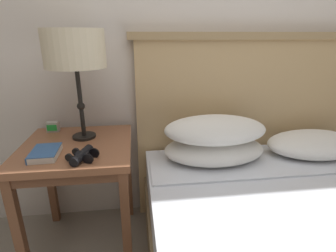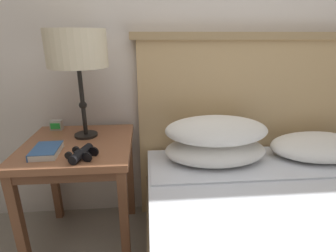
{
  "view_description": "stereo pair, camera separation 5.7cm",
  "coord_description": "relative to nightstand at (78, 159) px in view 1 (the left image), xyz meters",
  "views": [
    {
      "loc": [
        -0.32,
        -0.58,
        1.23
      ],
      "look_at": [
        -0.15,
        0.71,
        0.77
      ],
      "focal_mm": 28.0,
      "sensor_mm": 36.0,
      "label": 1
    },
    {
      "loc": [
        -0.26,
        -0.59,
        1.23
      ],
      "look_at": [
        -0.15,
        0.71,
        0.77
      ],
      "focal_mm": 28.0,
      "sensor_mm": 36.0,
      "label": 2
    }
  ],
  "objects": [
    {
      "name": "wall_back",
      "position": [
        0.65,
        0.35,
        0.72
      ],
      "size": [
        8.0,
        0.06,
        2.6
      ],
      "color": "silver",
      "rests_on": "ground_plane"
    },
    {
      "name": "binoculars_pair",
      "position": [
        0.07,
        -0.19,
        0.11
      ],
      "size": [
        0.15,
        0.16,
        0.05
      ],
      "color": "black",
      "rests_on": "nightstand"
    },
    {
      "name": "alarm_clock",
      "position": [
        -0.18,
        0.22,
        0.12
      ],
      "size": [
        0.07,
        0.05,
        0.06
      ],
      "color": "#B7B2A8",
      "rests_on": "nightstand"
    },
    {
      "name": "nightstand",
      "position": [
        0.0,
        0.0,
        0.0
      ],
      "size": [
        0.58,
        0.58,
        0.67
      ],
      "color": "brown",
      "rests_on": "ground_plane"
    },
    {
      "name": "book_on_nightstand",
      "position": [
        -0.12,
        -0.13,
        0.11
      ],
      "size": [
        0.13,
        0.18,
        0.03
      ],
      "color": "silver",
      "rests_on": "nightstand"
    },
    {
      "name": "table_lamp",
      "position": [
        0.03,
        0.1,
        0.57
      ],
      "size": [
        0.31,
        0.31,
        0.59
      ],
      "color": "black",
      "rests_on": "nightstand"
    }
  ]
}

